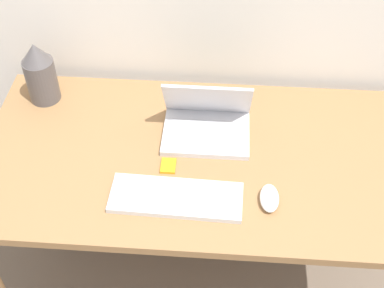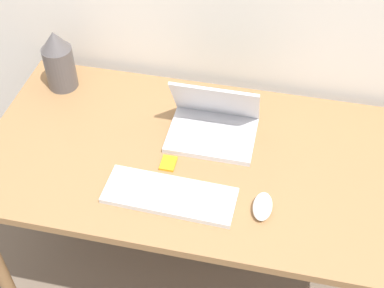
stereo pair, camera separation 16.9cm
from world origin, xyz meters
TOP-DOWN VIEW (x-y plane):
  - desk at (0.00, 0.38)m, footprint 1.47×0.77m
  - laptop at (0.02, 0.50)m, footprint 0.30×0.23m
  - keyboard at (-0.05, 0.19)m, footprint 0.42×0.16m
  - mouse at (0.23, 0.20)m, footprint 0.06×0.11m
  - vase at (-0.59, 0.64)m, footprint 0.11×0.11m
  - mp3_player at (-0.09, 0.32)m, footprint 0.05×0.06m

SIDE VIEW (x-z plane):
  - desk at x=0.00m, z-range 0.30..1.07m
  - mp3_player at x=-0.09m, z-range 0.77..0.78m
  - keyboard at x=-0.05m, z-range 0.77..0.79m
  - mouse at x=0.23m, z-range 0.77..0.80m
  - laptop at x=0.02m, z-range 0.71..0.93m
  - vase at x=-0.59m, z-range 0.77..1.01m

